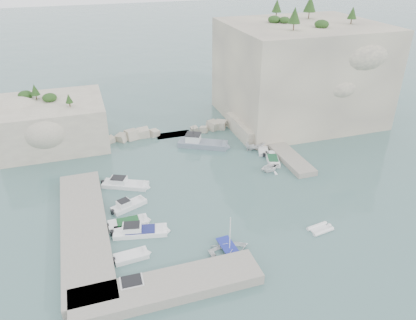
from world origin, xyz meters
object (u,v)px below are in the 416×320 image
object	(u,v)px
motorboat_a	(126,186)
motorboat_f	(143,288)
motorboat_b	(129,207)
motorboat_d	(141,234)
rowboat	(229,252)
motorboat_e	(131,258)
inflatable_dinghy	(320,230)
tender_east_b	(272,161)
tender_east_c	(263,151)
motorboat_c	(128,225)
tender_east_d	(257,149)
work_boat	(203,146)
tender_east_a	(270,171)

from	to	relation	value
motorboat_a	motorboat_f	bearing A→B (deg)	-67.14
motorboat_a	motorboat_b	bearing A→B (deg)	-66.96
motorboat_d	rowboat	bearing A→B (deg)	-23.89
motorboat_e	inflatable_dinghy	distance (m)	21.39
motorboat_a	rowboat	size ratio (longest dim) A/B	1.51
motorboat_b	motorboat_f	distance (m)	13.94
rowboat	tender_east_b	size ratio (longest dim) A/B	0.90
tender_east_c	motorboat_c	bearing A→B (deg)	139.29
inflatable_dinghy	tender_east_d	distance (m)	21.50
tender_east_c	tender_east_d	size ratio (longest dim) A/B	1.09
motorboat_e	tender_east_c	distance (m)	30.05
tender_east_d	work_boat	size ratio (longest dim) A/B	0.49
inflatable_dinghy	motorboat_a	bearing A→B (deg)	131.48
motorboat_d	tender_east_d	world-z (taller)	tender_east_d
rowboat	tender_east_a	xyz separation A→B (m)	(11.72, 14.48, 0.00)
tender_east_a	work_boat	world-z (taller)	work_boat
tender_east_a	tender_east_d	xyz separation A→B (m)	(1.20, 7.21, 0.00)
motorboat_a	motorboat_b	world-z (taller)	same
tender_east_a	motorboat_c	bearing A→B (deg)	95.41
motorboat_a	motorboat_d	size ratio (longest dim) A/B	1.02
tender_east_a	tender_east_c	size ratio (longest dim) A/B	0.70
motorboat_f	tender_east_d	size ratio (longest dim) A/B	1.61
tender_east_b	tender_east_d	size ratio (longest dim) A/B	1.16
tender_east_a	work_boat	distance (m)	12.65
tender_east_c	work_boat	bearing A→B (deg)	83.53
motorboat_a	motorboat_d	world-z (taller)	same
motorboat_b	motorboat_c	world-z (taller)	motorboat_b
motorboat_f	tender_east_a	size ratio (longest dim) A/B	2.11
motorboat_f	tender_east_c	bearing A→B (deg)	46.01
tender_east_a	motorboat_a	bearing A→B (deg)	72.38
motorboat_d	work_boat	bearing A→B (deg)	66.49
inflatable_dinghy	tender_east_a	distance (m)	14.23
motorboat_f	work_boat	size ratio (longest dim) A/B	0.79
motorboat_e	motorboat_c	bearing A→B (deg)	80.16
tender_east_b	work_boat	world-z (taller)	work_boat
tender_east_b	motorboat_f	bearing A→B (deg)	147.88
motorboat_c	work_boat	distance (m)	22.42
inflatable_dinghy	tender_east_c	bearing A→B (deg)	74.61
motorboat_b	tender_east_c	bearing A→B (deg)	-0.82
rowboat	tender_east_d	xyz separation A→B (m)	(12.92, 21.69, 0.00)
tender_east_a	motorboat_b	bearing A→B (deg)	86.52
motorboat_d	tender_east_d	distance (m)	26.51
motorboat_c	tender_east_b	xyz separation A→B (m)	(22.99, 9.00, 0.00)
motorboat_e	rowboat	world-z (taller)	rowboat
rowboat	tender_east_c	size ratio (longest dim) A/B	0.96
motorboat_d	tender_east_b	bearing A→B (deg)	38.32
tender_east_a	tender_east_b	distance (m)	3.12
motorboat_a	motorboat_d	distance (m)	10.71
motorboat_f	tender_east_a	distance (m)	27.21
motorboat_d	rowboat	xyz separation A→B (m)	(8.48, -6.03, 0.00)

